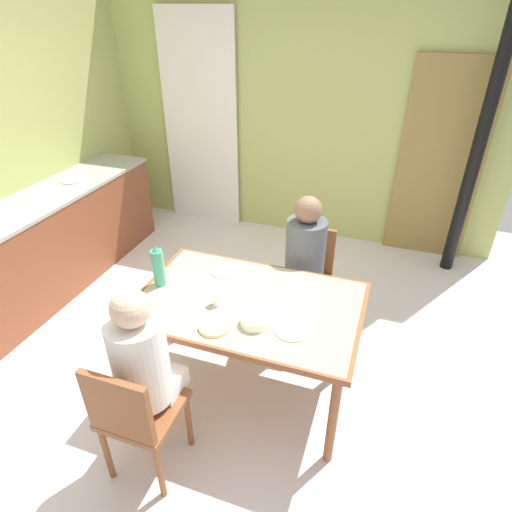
{
  "coord_description": "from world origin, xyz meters",
  "views": [
    {
      "loc": [
        1.14,
        -2.19,
        2.39
      ],
      "look_at": [
        0.39,
        -0.03,
        1.01
      ],
      "focal_mm": 29.58,
      "sensor_mm": 36.0,
      "label": 1
    }
  ],
  "objects_px": {
    "kitchen_counter": "(58,238)",
    "chair_near_diner": "(135,414)",
    "dining_table": "(248,310)",
    "water_bottle_green_near": "(158,267)",
    "serving_bowl_center": "(255,320)",
    "chair_far_diner": "(307,274)",
    "person_far_diner": "(305,252)",
    "person_near_diner": "(141,358)"
  },
  "relations": [
    {
      "from": "kitchen_counter",
      "to": "chair_near_diner",
      "type": "relative_size",
      "value": 2.74
    },
    {
      "from": "dining_table",
      "to": "water_bottle_green_near",
      "type": "xyz_separation_m",
      "value": [
        -0.62,
        -0.01,
        0.21
      ]
    },
    {
      "from": "chair_near_diner",
      "to": "serving_bowl_center",
      "type": "height_order",
      "value": "chair_near_diner"
    },
    {
      "from": "chair_far_diner",
      "to": "serving_bowl_center",
      "type": "relative_size",
      "value": 5.12
    },
    {
      "from": "person_far_diner",
      "to": "serving_bowl_center",
      "type": "height_order",
      "value": "person_far_diner"
    },
    {
      "from": "chair_near_diner",
      "to": "person_far_diner",
      "type": "relative_size",
      "value": 1.13
    },
    {
      "from": "chair_near_diner",
      "to": "chair_far_diner",
      "type": "height_order",
      "value": "same"
    },
    {
      "from": "chair_far_diner",
      "to": "person_far_diner",
      "type": "distance_m",
      "value": 0.31
    },
    {
      "from": "chair_far_diner",
      "to": "serving_bowl_center",
      "type": "height_order",
      "value": "chair_far_diner"
    },
    {
      "from": "chair_near_diner",
      "to": "serving_bowl_center",
      "type": "relative_size",
      "value": 5.12
    },
    {
      "from": "chair_near_diner",
      "to": "chair_far_diner",
      "type": "relative_size",
      "value": 1.0
    },
    {
      "from": "person_far_diner",
      "to": "water_bottle_green_near",
      "type": "relative_size",
      "value": 2.63
    },
    {
      "from": "dining_table",
      "to": "water_bottle_green_near",
      "type": "bearing_deg",
      "value": -178.74
    },
    {
      "from": "serving_bowl_center",
      "to": "person_far_diner",
      "type": "bearing_deg",
      "value": 84.03
    },
    {
      "from": "person_near_diner",
      "to": "serving_bowl_center",
      "type": "distance_m",
      "value": 0.67
    },
    {
      "from": "kitchen_counter",
      "to": "water_bottle_green_near",
      "type": "bearing_deg",
      "value": -24.63
    },
    {
      "from": "water_bottle_green_near",
      "to": "serving_bowl_center",
      "type": "height_order",
      "value": "water_bottle_green_near"
    },
    {
      "from": "chair_far_diner",
      "to": "person_near_diner",
      "type": "relative_size",
      "value": 1.13
    },
    {
      "from": "dining_table",
      "to": "chair_near_diner",
      "type": "relative_size",
      "value": 1.65
    },
    {
      "from": "person_near_diner",
      "to": "water_bottle_green_near",
      "type": "distance_m",
      "value": 0.73
    },
    {
      "from": "kitchen_counter",
      "to": "water_bottle_green_near",
      "type": "height_order",
      "value": "water_bottle_green_near"
    },
    {
      "from": "person_near_diner",
      "to": "water_bottle_green_near",
      "type": "relative_size",
      "value": 2.63
    },
    {
      "from": "person_far_diner",
      "to": "serving_bowl_center",
      "type": "relative_size",
      "value": 4.53
    },
    {
      "from": "chair_near_diner",
      "to": "chair_far_diner",
      "type": "distance_m",
      "value": 1.72
    },
    {
      "from": "kitchen_counter",
      "to": "person_far_diner",
      "type": "distance_m",
      "value": 2.43
    },
    {
      "from": "person_far_diner",
      "to": "serving_bowl_center",
      "type": "distance_m",
      "value": 0.88
    },
    {
      "from": "water_bottle_green_near",
      "to": "serving_bowl_center",
      "type": "xyz_separation_m",
      "value": [
        0.74,
        -0.18,
        -0.11
      ]
    },
    {
      "from": "serving_bowl_center",
      "to": "dining_table",
      "type": "bearing_deg",
      "value": 120.34
    },
    {
      "from": "dining_table",
      "to": "person_far_diner",
      "type": "xyz_separation_m",
      "value": [
        0.21,
        0.68,
        0.1
      ]
    },
    {
      "from": "chair_far_diner",
      "to": "person_far_diner",
      "type": "height_order",
      "value": "person_far_diner"
    },
    {
      "from": "kitchen_counter",
      "to": "person_far_diner",
      "type": "height_order",
      "value": "person_far_diner"
    },
    {
      "from": "person_near_diner",
      "to": "person_far_diner",
      "type": "distance_m",
      "value": 1.47
    },
    {
      "from": "kitchen_counter",
      "to": "chair_near_diner",
      "type": "distance_m",
      "value": 2.4
    },
    {
      "from": "chair_far_diner",
      "to": "water_bottle_green_near",
      "type": "height_order",
      "value": "water_bottle_green_near"
    },
    {
      "from": "dining_table",
      "to": "person_near_diner",
      "type": "xyz_separation_m",
      "value": [
        -0.35,
        -0.68,
        0.1
      ]
    },
    {
      "from": "dining_table",
      "to": "chair_far_diner",
      "type": "bearing_deg",
      "value": 75.81
    },
    {
      "from": "dining_table",
      "to": "person_near_diner",
      "type": "relative_size",
      "value": 1.86
    },
    {
      "from": "chair_far_diner",
      "to": "serving_bowl_center",
      "type": "xyz_separation_m",
      "value": [
        -0.09,
        -1.01,
        0.28
      ]
    },
    {
      "from": "kitchen_counter",
      "to": "person_near_diner",
      "type": "distance_m",
      "value": 2.34
    },
    {
      "from": "dining_table",
      "to": "chair_far_diner",
      "type": "height_order",
      "value": "chair_far_diner"
    },
    {
      "from": "person_far_diner",
      "to": "kitchen_counter",
      "type": "bearing_deg",
      "value": -0.77
    },
    {
      "from": "kitchen_counter",
      "to": "dining_table",
      "type": "xyz_separation_m",
      "value": [
        2.2,
        -0.71,
        0.23
      ]
    }
  ]
}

